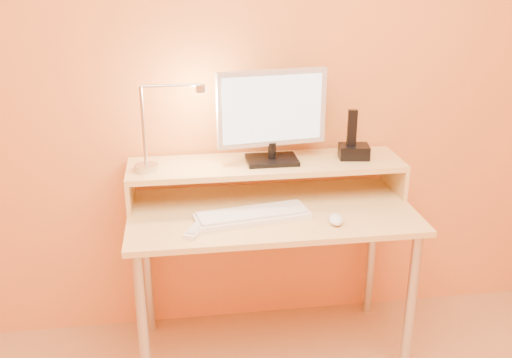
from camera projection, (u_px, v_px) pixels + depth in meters
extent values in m
cube|color=#F38A40|center=(261.00, 70.00, 2.54)|extent=(3.00, 0.04, 2.50)
cylinder|color=silver|center=(143.00, 330.00, 2.26)|extent=(0.04, 0.04, 0.69)
cylinder|color=silver|center=(410.00, 308.00, 2.41)|extent=(0.04, 0.04, 0.69)
cylinder|color=silver|center=(147.00, 267.00, 2.73)|extent=(0.04, 0.04, 0.69)
cylinder|color=silver|center=(371.00, 251.00, 2.87)|extent=(0.04, 0.04, 0.69)
cube|color=#E0C47F|center=(272.00, 212.00, 2.44)|extent=(1.20, 0.60, 0.02)
cube|color=#E0C47F|center=(130.00, 189.00, 2.47)|extent=(0.02, 0.30, 0.14)
cube|color=#E0C47F|center=(394.00, 175.00, 2.63)|extent=(0.02, 0.30, 0.14)
cube|color=#E0C47F|center=(266.00, 165.00, 2.52)|extent=(1.20, 0.30, 0.02)
cube|color=black|center=(272.00, 160.00, 2.51)|extent=(0.22, 0.16, 0.02)
cylinder|color=black|center=(272.00, 150.00, 2.50)|extent=(0.04, 0.04, 0.07)
cube|color=silver|center=(272.00, 108.00, 2.44)|extent=(0.48, 0.10, 0.32)
cube|color=black|center=(271.00, 107.00, 2.46)|extent=(0.43, 0.07, 0.28)
cube|color=silver|center=(273.00, 109.00, 2.42)|extent=(0.43, 0.06, 0.28)
cylinder|color=silver|center=(146.00, 167.00, 2.41)|extent=(0.10, 0.10, 0.02)
cylinder|color=silver|center=(143.00, 127.00, 2.35)|extent=(0.01, 0.01, 0.33)
cylinder|color=silver|center=(171.00, 86.00, 2.31)|extent=(0.24, 0.01, 0.01)
cylinder|color=silver|center=(201.00, 88.00, 2.33)|extent=(0.04, 0.04, 0.03)
cylinder|color=#FFEAC6|center=(201.00, 92.00, 2.33)|extent=(0.03, 0.03, 0.00)
cube|color=black|center=(354.00, 152.00, 2.56)|extent=(0.14, 0.12, 0.06)
cube|color=black|center=(352.00, 128.00, 2.51)|extent=(0.04, 0.03, 0.16)
cube|color=#297CF8|center=(367.00, 155.00, 2.51)|extent=(0.01, 0.00, 0.04)
cube|color=white|center=(252.00, 216.00, 2.34)|extent=(0.48, 0.22, 0.02)
ellipsoid|color=silver|center=(336.00, 219.00, 2.30)|extent=(0.08, 0.11, 0.04)
cube|color=white|center=(197.00, 228.00, 2.24)|extent=(0.11, 0.18, 0.02)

